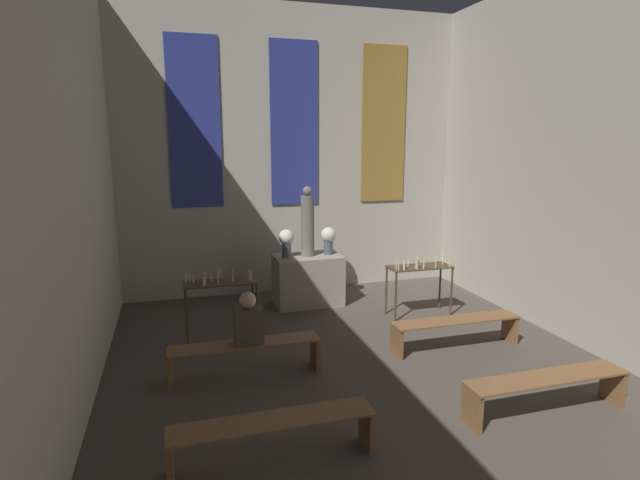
{
  "coord_description": "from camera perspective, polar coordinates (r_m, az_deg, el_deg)",
  "views": [
    {
      "loc": [
        -2.3,
        1.0,
        3.0
      ],
      "look_at": [
        0.0,
        8.82,
        1.37
      ],
      "focal_mm": 28.0,
      "sensor_mm": 36.0,
      "label": 1
    }
  ],
  "objects": [
    {
      "name": "wall_back",
      "position": [
        9.93,
        -3.04,
        10.08
      ],
      "size": [
        6.9,
        0.16,
        5.51
      ],
      "color": "#B2AD9E",
      "rests_on": "ground_plane"
    },
    {
      "name": "wall_left",
      "position": [
        4.44,
        -30.78,
        6.65
      ],
      "size": [
        0.12,
        10.84,
        5.51
      ],
      "color": "#B2AD9E",
      "rests_on": "ground_plane"
    },
    {
      "name": "altar",
      "position": [
        9.27,
        -1.4,
        -4.56
      ],
      "size": [
        1.22,
        0.76,
        0.92
      ],
      "color": "gray",
      "rests_on": "ground_plane"
    },
    {
      "name": "statue",
      "position": [
        9.04,
        -1.43,
        1.89
      ],
      "size": [
        0.24,
        0.24,
        1.27
      ],
      "color": "slate",
      "rests_on": "altar"
    },
    {
      "name": "flower_vase_left",
      "position": [
        9.0,
        -3.87,
        -0.05
      ],
      "size": [
        0.28,
        0.28,
        0.51
      ],
      "color": "#4C5666",
      "rests_on": "altar"
    },
    {
      "name": "flower_vase_right",
      "position": [
        9.2,
        0.96,
        0.23
      ],
      "size": [
        0.28,
        0.28,
        0.51
      ],
      "color": "#4C5666",
      "rests_on": "altar"
    },
    {
      "name": "candle_rack_left",
      "position": [
        7.84,
        -11.27,
        -5.62
      ],
      "size": [
        1.11,
        0.45,
        1.07
      ],
      "color": "#473823",
      "rests_on": "ground_plane"
    },
    {
      "name": "candle_rack_right",
      "position": [
        8.77,
        11.29,
        -3.8
      ],
      "size": [
        1.11,
        0.45,
        1.08
      ],
      "color": "#473823",
      "rests_on": "ground_plane"
    },
    {
      "name": "pew_third_left",
      "position": [
        5.0,
        -5.34,
        -20.97
      ],
      "size": [
        1.93,
        0.36,
        0.45
      ],
      "color": "brown",
      "rests_on": "ground_plane"
    },
    {
      "name": "pew_third_right",
      "position": [
        6.26,
        24.48,
        -15.01
      ],
      "size": [
        1.93,
        0.36,
        0.45
      ],
      "color": "brown",
      "rests_on": "ground_plane"
    },
    {
      "name": "pew_back_left",
      "position": [
        6.63,
        -8.54,
        -12.54
      ],
      "size": [
        1.93,
        0.36,
        0.45
      ],
      "color": "brown",
      "rests_on": "ground_plane"
    },
    {
      "name": "pew_back_right",
      "position": [
        7.62,
        15.25,
        -9.59
      ],
      "size": [
        1.93,
        0.36,
        0.45
      ],
      "color": "brown",
      "rests_on": "ground_plane"
    },
    {
      "name": "person_seated",
      "position": [
        6.48,
        -8.2,
        -9.12
      ],
      "size": [
        0.36,
        0.24,
        0.67
      ],
      "color": "#4C4238",
      "rests_on": "pew_back_left"
    }
  ]
}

